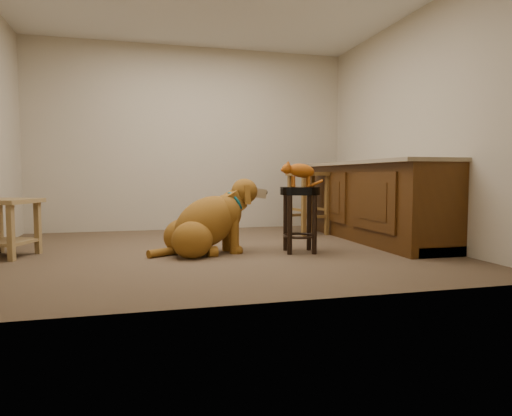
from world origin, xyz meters
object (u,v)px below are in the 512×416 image
object	(u,v)px
wood_stool	(308,202)
side_table	(4,219)
golden_retriever	(207,224)
tabby_kitten	(299,171)
padded_stool	(300,206)

from	to	relation	value
wood_stool	side_table	xyz separation A→B (m)	(-3.40, -0.87, -0.06)
side_table	golden_retriever	xyz separation A→B (m)	(1.88, -0.32, -0.07)
side_table	golden_retriever	world-z (taller)	golden_retriever
golden_retriever	tabby_kitten	bearing A→B (deg)	-19.46
tabby_kitten	padded_stool	bearing A→B (deg)	-5.72
padded_stool	wood_stool	bearing A→B (deg)	65.54
golden_retriever	tabby_kitten	world-z (taller)	tabby_kitten
wood_stool	side_table	bearing A→B (deg)	-165.67
tabby_kitten	golden_retriever	bearing A→B (deg)	-179.43
side_table	tabby_kitten	size ratio (longest dim) A/B	1.49
side_table	tabby_kitten	xyz separation A→B (m)	(2.78, -0.45, 0.45)
wood_stool	golden_retriever	world-z (taller)	wood_stool
wood_stool	golden_retriever	distance (m)	1.93
wood_stool	side_table	size ratio (longest dim) A/B	1.19
wood_stool	tabby_kitten	xyz separation A→B (m)	(-0.61, -1.32, 0.39)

